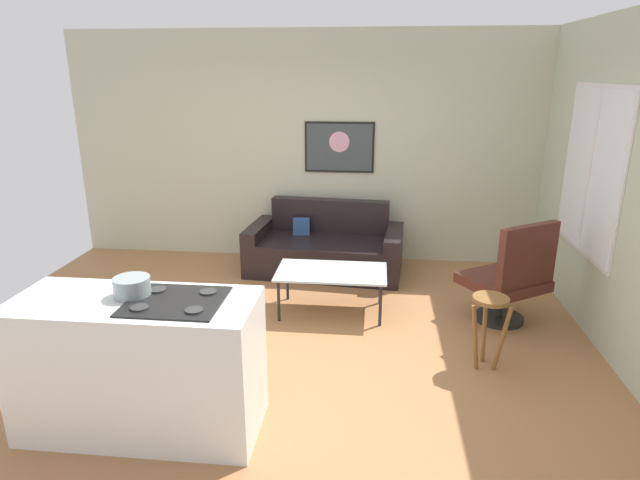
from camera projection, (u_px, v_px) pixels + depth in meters
ground at (299, 348)px, 4.73m from camera, size 6.40×6.40×0.04m
back_wall at (326, 149)px, 6.59m from camera, size 6.40×0.05×2.80m
right_wall at (623, 190)px, 4.31m from camera, size 0.05×6.40×2.80m
couch at (325, 249)px, 6.42m from camera, size 1.88×1.03×0.81m
coffee_table at (331, 274)px, 5.27m from camera, size 1.08×0.62×0.44m
armchair at (511, 277)px, 4.99m from camera, size 0.90×0.90×1.02m
bar_stool at (489, 315)px, 4.25m from camera, size 0.33×0.33×0.62m
kitchen_counter at (140, 365)px, 3.52m from camera, size 1.57×0.65×0.96m
mixing_bowl at (132, 287)px, 3.42m from camera, size 0.23×0.23×0.13m
wall_painting at (339, 147)px, 6.53m from camera, size 0.85×0.03×0.62m
window at (591, 171)px, 4.87m from camera, size 0.03×1.37×1.54m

